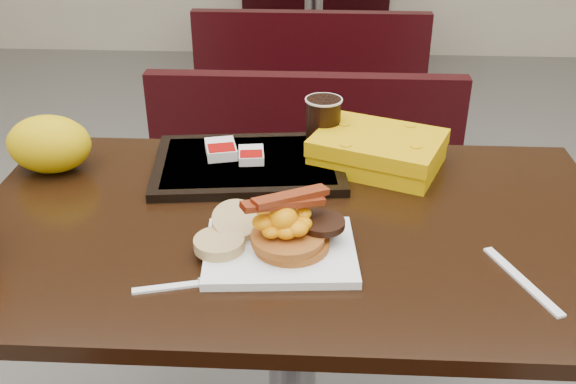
{
  "coord_description": "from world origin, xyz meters",
  "views": [
    {
      "loc": [
        0.04,
        -1.02,
        1.38
      ],
      "look_at": [
        -0.01,
        0.02,
        0.8
      ],
      "focal_mm": 40.74,
      "sensor_mm": 36.0,
      "label": 1
    }
  ],
  "objects_px": {
    "table_far": "(313,36)",
    "hashbrown_sleeve_left": "(221,149)",
    "clamshell": "(378,150)",
    "platter": "(280,252)",
    "tray": "(249,164)",
    "bench_far_s": "(311,80)",
    "paper_bag": "(49,144)",
    "table_near": "(292,372)",
    "hashbrown_sleeve_right": "(251,155)",
    "knife": "(522,280)",
    "bench_far_n": "(315,9)",
    "pancake_stack": "(291,240)",
    "coffee_cup_far": "(323,121)",
    "fork": "(166,287)",
    "bench_near_n": "(302,210)"
  },
  "relations": [
    {
      "from": "table_far",
      "to": "hashbrown_sleeve_left",
      "type": "relative_size",
      "value": 14.16
    },
    {
      "from": "clamshell",
      "to": "platter",
      "type": "bearing_deg",
      "value": -96.03
    },
    {
      "from": "tray",
      "to": "clamshell",
      "type": "bearing_deg",
      "value": -0.3
    },
    {
      "from": "bench_far_s",
      "to": "paper_bag",
      "type": "relative_size",
      "value": 5.77
    },
    {
      "from": "table_near",
      "to": "hashbrown_sleeve_right",
      "type": "distance_m",
      "value": 0.47
    },
    {
      "from": "hashbrown_sleeve_left",
      "to": "hashbrown_sleeve_right",
      "type": "xyz_separation_m",
      "value": [
        0.07,
        -0.02,
        -0.0
      ]
    },
    {
      "from": "hashbrown_sleeve_right",
      "to": "knife",
      "type": "bearing_deg",
      "value": -45.82
    },
    {
      "from": "table_near",
      "to": "knife",
      "type": "bearing_deg",
      "value": -23.92
    },
    {
      "from": "table_far",
      "to": "bench_far_n",
      "type": "xyz_separation_m",
      "value": [
        0.0,
        0.7,
        -0.02
      ]
    },
    {
      "from": "pancake_stack",
      "to": "hashbrown_sleeve_left",
      "type": "height_order",
      "value": "same"
    },
    {
      "from": "pancake_stack",
      "to": "coffee_cup_far",
      "type": "distance_m",
      "value": 0.42
    },
    {
      "from": "tray",
      "to": "coffee_cup_far",
      "type": "relative_size",
      "value": 3.79
    },
    {
      "from": "tray",
      "to": "hashbrown_sleeve_left",
      "type": "bearing_deg",
      "value": 149.5
    },
    {
      "from": "fork",
      "to": "pancake_stack",
      "type": "bearing_deg",
      "value": 14.63
    },
    {
      "from": "platter",
      "to": "hashbrown_sleeve_left",
      "type": "bearing_deg",
      "value": 108.92
    },
    {
      "from": "pancake_stack",
      "to": "fork",
      "type": "xyz_separation_m",
      "value": [
        -0.19,
        -0.11,
        -0.03
      ]
    },
    {
      "from": "platter",
      "to": "knife",
      "type": "distance_m",
      "value": 0.39
    },
    {
      "from": "table_far",
      "to": "tray",
      "type": "xyz_separation_m",
      "value": [
        -0.1,
        -2.39,
        0.38
      ]
    },
    {
      "from": "fork",
      "to": "table_near",
      "type": "bearing_deg",
      "value": 33.73
    },
    {
      "from": "hashbrown_sleeve_left",
      "to": "table_far",
      "type": "bearing_deg",
      "value": 71.9
    },
    {
      "from": "platter",
      "to": "coffee_cup_far",
      "type": "bearing_deg",
      "value": 76.4
    },
    {
      "from": "tray",
      "to": "hashbrown_sleeve_right",
      "type": "bearing_deg",
      "value": 42.04
    },
    {
      "from": "pancake_stack",
      "to": "paper_bag",
      "type": "distance_m",
      "value": 0.59
    },
    {
      "from": "bench_far_s",
      "to": "hashbrown_sleeve_left",
      "type": "relative_size",
      "value": 11.8
    },
    {
      "from": "table_near",
      "to": "hashbrown_sleeve_left",
      "type": "relative_size",
      "value": 14.16
    },
    {
      "from": "table_near",
      "to": "fork",
      "type": "distance_m",
      "value": 0.47
    },
    {
      "from": "tray",
      "to": "table_near",
      "type": "bearing_deg",
      "value": -70.05
    },
    {
      "from": "table_near",
      "to": "tray",
      "type": "distance_m",
      "value": 0.45
    },
    {
      "from": "bench_far_n",
      "to": "clamshell",
      "type": "bearing_deg",
      "value": -86.82
    },
    {
      "from": "platter",
      "to": "tray",
      "type": "height_order",
      "value": "tray"
    },
    {
      "from": "table_near",
      "to": "pancake_stack",
      "type": "height_order",
      "value": "pancake_stack"
    },
    {
      "from": "table_near",
      "to": "platter",
      "type": "xyz_separation_m",
      "value": [
        -0.02,
        -0.11,
        0.38
      ]
    },
    {
      "from": "paper_bag",
      "to": "fork",
      "type": "bearing_deg",
      "value": -50.58
    },
    {
      "from": "tray",
      "to": "clamshell",
      "type": "xyz_separation_m",
      "value": [
        0.27,
        0.03,
        0.03
      ]
    },
    {
      "from": "pancake_stack",
      "to": "tray",
      "type": "distance_m",
      "value": 0.33
    },
    {
      "from": "knife",
      "to": "paper_bag",
      "type": "distance_m",
      "value": 0.95
    },
    {
      "from": "pancake_stack",
      "to": "tray",
      "type": "relative_size",
      "value": 0.33
    },
    {
      "from": "hashbrown_sleeve_left",
      "to": "table_near",
      "type": "bearing_deg",
      "value": -69.3
    },
    {
      "from": "fork",
      "to": "coffee_cup_far",
      "type": "height_order",
      "value": "coffee_cup_far"
    },
    {
      "from": "bench_near_n",
      "to": "bench_far_n",
      "type": "relative_size",
      "value": 1.0
    },
    {
      "from": "bench_far_s",
      "to": "knife",
      "type": "bearing_deg",
      "value": -79.79
    },
    {
      "from": "bench_far_n",
      "to": "tray",
      "type": "relative_size",
      "value": 2.54
    },
    {
      "from": "coffee_cup_far",
      "to": "pancake_stack",
      "type": "bearing_deg",
      "value": -97.02
    },
    {
      "from": "fork",
      "to": "clamshell",
      "type": "bearing_deg",
      "value": 36.93
    },
    {
      "from": "hashbrown_sleeve_left",
      "to": "clamshell",
      "type": "relative_size",
      "value": 0.33
    },
    {
      "from": "bench_near_n",
      "to": "tray",
      "type": "bearing_deg",
      "value": -101.89
    },
    {
      "from": "hashbrown_sleeve_left",
      "to": "clamshell",
      "type": "height_order",
      "value": "clamshell"
    },
    {
      "from": "bench_far_s",
      "to": "paper_bag",
      "type": "xyz_separation_m",
      "value": [
        -0.51,
        -1.72,
        0.45
      ]
    },
    {
      "from": "bench_far_s",
      "to": "table_near",
      "type": "bearing_deg",
      "value": -90.0
    },
    {
      "from": "platter",
      "to": "coffee_cup_far",
      "type": "xyz_separation_m",
      "value": [
        0.07,
        0.42,
        0.06
      ]
    }
  ]
}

